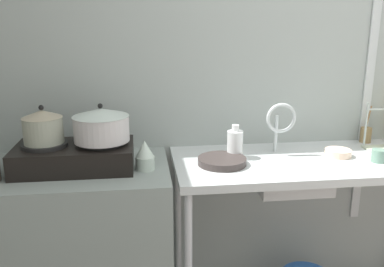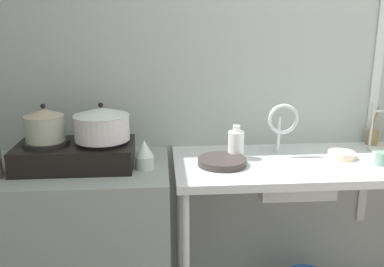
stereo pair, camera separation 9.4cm
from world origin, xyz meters
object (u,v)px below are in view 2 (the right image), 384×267
Objects in this scene: faucet at (283,121)px; bottle_by_sink at (236,144)px; pot_on_left_burner at (45,125)px; stove at (76,154)px; pot_on_right_burner at (102,124)px; small_bowl_on_drainboard at (341,155)px; cup_by_rack at (382,159)px; percolator at (144,155)px; sink_basin at (292,177)px; utensil_jar at (372,136)px; frying_pan at (222,162)px.

faucet is 0.27m from bottle_by_sink.
stove is at bearing 0.00° from pot_on_left_burner.
pot_on_right_burner reaches higher than small_bowl_on_drainboard.
pot_on_right_burner is 1.94× the size of small_bowl_on_drainboard.
cup_by_rack is 0.72m from bottle_by_sink.
percolator is (0.47, -0.06, -0.14)m from pot_on_left_burner.
percolator is at bearing -165.98° from bottle_by_sink.
stove is 1.08m from sink_basin.
small_bowl_on_drainboard is (1.01, 0.08, -0.05)m from percolator.
pot_on_right_burner is 0.95× the size of faucet.
utensil_jar is (0.82, 0.19, -0.03)m from bottle_by_sink.
sink_basin is 1.51× the size of frying_pan.
faucet is 0.52m from cup_by_rack.
pot_on_left_burner is 1.05× the size of bottle_by_sink.
utensil_jar is at bearing 15.59° from faucet.
pot_on_right_burner is at bearing -174.66° from faucet.
percolator is 0.39× the size of sink_basin.
bottle_by_sink is (-0.24, -0.03, -0.11)m from faucet.
faucet is 4.11× the size of cup_by_rack.
pot_on_left_burner reaches higher than bottle_by_sink.
pot_on_left_burner is 1.78m from utensil_jar.
frying_pan is 1.11× the size of utensil_jar.
percolator is 0.73m from faucet.
pot_on_right_burner reaches higher than faucet.
pot_on_left_burner reaches higher than small_bowl_on_drainboard.
pot_on_right_burner is at bearing -174.91° from bottle_by_sink.
bottle_by_sink reaches higher than small_bowl_on_drainboard.
frying_pan is (-0.36, -0.00, 0.09)m from sink_basin.
frying_pan is at bearing -2.62° from stove.
percolator is 0.81× the size of bottle_by_sink.
utensil_jar is at bearing 9.41° from pot_on_right_burner.
cup_by_rack is (0.79, -0.06, 0.02)m from frying_pan.
frying_pan is 1.75× the size of small_bowl_on_drainboard.
cup_by_rack is 0.39× the size of bottle_by_sink.
pot_on_right_burner is 1.38m from cup_by_rack.
stove is at bearing 180.00° from pot_on_right_burner.
utensil_jar is at bearing 39.20° from small_bowl_on_drainboard.
small_bowl_on_drainboard is 0.78× the size of bottle_by_sink.
stove is 2.99× the size of pot_on_left_burner.
utensil_jar is at bearing 26.57° from sink_basin.
cup_by_rack is (0.43, -0.07, 0.11)m from sink_basin.
pot_on_right_burner is 0.98m from sink_basin.
small_bowl_on_drainboard reaches higher than frying_pan.
pot_on_right_burner is (0.27, 0.00, 0.00)m from pot_on_left_burner.
stove reaches higher than cup_by_rack.
sink_basin is 2.07× the size of bottle_by_sink.
percolator is (0.20, -0.06, -0.14)m from pot_on_right_burner.
cup_by_rack reaches higher than sink_basin.
pot_on_left_burner is 0.87m from frying_pan.
stove is 0.71m from frying_pan.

